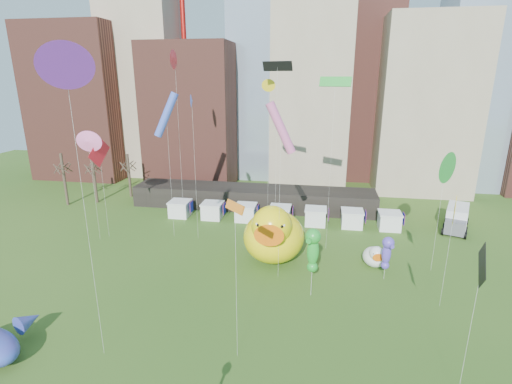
% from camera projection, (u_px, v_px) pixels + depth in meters
% --- Properties ---
extents(skyline, '(101.00, 23.00, 68.00)m').
position_uv_depth(skyline, '(303.00, 69.00, 72.56)').
color(skyline, brown).
rests_on(skyline, ground).
extents(pavilion, '(38.00, 6.00, 3.20)m').
position_uv_depth(pavilion, '(253.00, 197.00, 61.29)').
color(pavilion, black).
rests_on(pavilion, ground).
extents(vendor_tents, '(33.24, 2.80, 2.40)m').
position_uv_depth(vendor_tents, '(280.00, 215.00, 54.96)').
color(vendor_tents, white).
rests_on(vendor_tents, ground).
extents(bare_trees, '(8.44, 6.44, 8.50)m').
position_uv_depth(bare_trees, '(95.00, 178.00, 63.42)').
color(bare_trees, '#382B21').
rests_on(bare_trees, ground).
extents(big_duck, '(7.00, 9.40, 7.23)m').
position_uv_depth(big_duck, '(273.00, 234.00, 42.68)').
color(big_duck, yellow).
rests_on(big_duck, ground).
extents(small_duck, '(2.71, 3.56, 2.70)m').
position_uv_depth(small_duck, '(375.00, 256.00, 42.06)').
color(small_duck, white).
rests_on(small_duck, ground).
extents(seahorse_green, '(1.85, 2.10, 6.89)m').
position_uv_depth(seahorse_green, '(313.00, 247.00, 35.31)').
color(seahorse_green, silver).
rests_on(seahorse_green, ground).
extents(seahorse_purple, '(1.48, 1.70, 4.74)m').
position_uv_depth(seahorse_purple, '(387.00, 250.00, 38.80)').
color(seahorse_purple, silver).
rests_on(seahorse_purple, ground).
extents(box_truck, '(4.83, 7.55, 3.02)m').
position_uv_depth(box_truck, '(457.00, 218.00, 52.61)').
color(box_truck, white).
rests_on(box_truck, ground).
extents(kite_0, '(0.62, 2.45, 23.36)m').
position_uv_depth(kite_0, '(175.00, 60.00, 48.43)').
color(kite_0, silver).
rests_on(kite_0, ground).
extents(kite_1, '(3.02, 1.36, 17.97)m').
position_uv_depth(kite_1, '(281.00, 128.00, 35.82)').
color(kite_1, silver).
rests_on(kite_1, ground).
extents(kite_2, '(0.56, 2.73, 11.08)m').
position_uv_depth(kite_2, '(482.00, 267.00, 22.11)').
color(kite_2, silver).
rests_on(kite_2, ground).
extents(kite_3, '(3.44, 1.38, 20.09)m').
position_uv_depth(kite_3, '(335.00, 83.00, 41.30)').
color(kite_3, silver).
rests_on(kite_3, ground).
extents(kite_4, '(1.35, 1.02, 19.81)m').
position_uv_depth(kite_4, '(269.00, 86.00, 46.92)').
color(kite_4, silver).
rests_on(kite_4, ground).
extents(kite_5, '(0.77, 1.47, 18.13)m').
position_uv_depth(kite_5, '(192.00, 102.00, 44.80)').
color(kite_5, silver).
rests_on(kite_5, ground).
extents(kite_6, '(1.63, 1.62, 12.11)m').
position_uv_depth(kite_6, '(235.00, 209.00, 25.51)').
color(kite_6, silver).
rests_on(kite_6, ground).
extents(kite_7, '(1.16, 2.81, 22.16)m').
position_uv_depth(kite_7, '(65.00, 66.00, 23.16)').
color(kite_7, silver).
rests_on(kite_7, ground).
extents(kite_8, '(0.80, 3.70, 13.09)m').
position_uv_depth(kite_8, '(99.00, 153.00, 47.08)').
color(kite_8, silver).
rests_on(kite_8, ground).
extents(kite_9, '(2.55, 0.69, 13.89)m').
position_uv_depth(kite_9, '(88.00, 142.00, 46.02)').
color(kite_9, silver).
rests_on(kite_9, ground).
extents(kite_10, '(3.50, 1.50, 21.73)m').
position_uv_depth(kite_10, '(277.00, 67.00, 42.77)').
color(kite_10, silver).
rests_on(kite_10, ground).
extents(kite_11, '(2.10, 2.77, 12.94)m').
position_uv_depth(kite_11, '(446.00, 167.00, 38.38)').
color(kite_11, silver).
rests_on(kite_11, ground).
extents(kite_12, '(0.90, 2.75, 10.63)m').
position_uv_depth(kite_12, '(454.00, 212.00, 32.53)').
color(kite_12, silver).
rests_on(kite_12, ground).
extents(kite_13, '(3.29, 2.19, 18.41)m').
position_uv_depth(kite_13, '(166.00, 115.00, 46.08)').
color(kite_13, silver).
rests_on(kite_13, ground).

